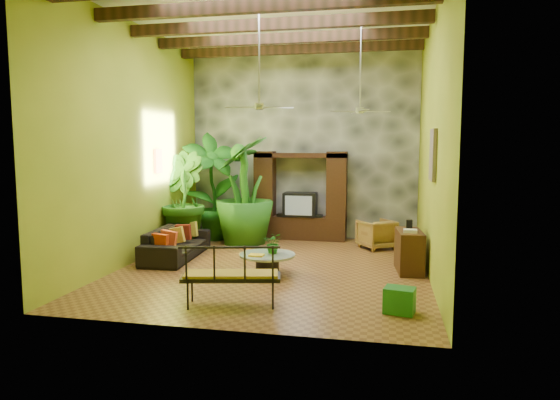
% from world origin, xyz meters
% --- Properties ---
extents(ground, '(7.00, 7.00, 0.00)m').
position_xyz_m(ground, '(0.00, 0.00, 0.00)').
color(ground, brown).
rests_on(ground, ground).
extents(ceiling, '(6.00, 7.00, 0.02)m').
position_xyz_m(ceiling, '(0.00, 0.00, 5.00)').
color(ceiling, silver).
rests_on(ceiling, back_wall).
extents(back_wall, '(6.00, 0.02, 5.00)m').
position_xyz_m(back_wall, '(0.00, 3.50, 2.50)').
color(back_wall, olive).
rests_on(back_wall, ground).
extents(left_wall, '(0.02, 7.00, 5.00)m').
position_xyz_m(left_wall, '(-3.00, 0.00, 2.50)').
color(left_wall, olive).
rests_on(left_wall, ground).
extents(right_wall, '(0.02, 7.00, 5.00)m').
position_xyz_m(right_wall, '(3.00, 0.00, 2.50)').
color(right_wall, olive).
rests_on(right_wall, ground).
extents(stone_accent_wall, '(5.98, 0.10, 4.98)m').
position_xyz_m(stone_accent_wall, '(0.00, 3.44, 2.50)').
color(stone_accent_wall, '#3E4146').
rests_on(stone_accent_wall, ground).
extents(ceiling_beams, '(5.95, 5.36, 0.22)m').
position_xyz_m(ceiling_beams, '(0.00, 0.00, 4.78)').
color(ceiling_beams, '#371F11').
rests_on(ceiling_beams, ceiling).
extents(entertainment_center, '(2.40, 0.55, 2.30)m').
position_xyz_m(entertainment_center, '(0.00, 3.14, 0.97)').
color(entertainment_center, '#31190D').
rests_on(entertainment_center, ground).
extents(ceiling_fan_front, '(1.28, 1.28, 1.86)m').
position_xyz_m(ceiling_fan_front, '(-0.20, -0.40, 3.40)').
color(ceiling_fan_front, '#ACACB1').
rests_on(ceiling_fan_front, ceiling).
extents(ceiling_fan_back, '(1.28, 1.28, 1.86)m').
position_xyz_m(ceiling_fan_back, '(1.60, 1.20, 3.40)').
color(ceiling_fan_back, '#ACACB1').
rests_on(ceiling_fan_back, ceiling).
extents(wall_art_mask, '(0.06, 0.32, 0.55)m').
position_xyz_m(wall_art_mask, '(-2.96, 1.00, 2.10)').
color(wall_art_mask, gold).
rests_on(wall_art_mask, left_wall).
extents(wall_art_painting, '(0.06, 0.70, 0.90)m').
position_xyz_m(wall_art_painting, '(2.96, -0.60, 2.30)').
color(wall_art_painting, '#295597').
rests_on(wall_art_painting, right_wall).
extents(sofa, '(1.00, 2.30, 0.66)m').
position_xyz_m(sofa, '(-2.30, 0.40, 0.33)').
color(sofa, black).
rests_on(sofa, ground).
extents(wicker_armchair, '(1.04, 1.05, 0.69)m').
position_xyz_m(wicker_armchair, '(1.99, 2.32, 0.35)').
color(wicker_armchair, brown).
rests_on(wicker_armchair, ground).
extents(tall_plant_a, '(1.78, 1.70, 2.80)m').
position_xyz_m(tall_plant_a, '(-2.21, 2.55, 1.40)').
color(tall_plant_a, '#1E6A1C').
rests_on(tall_plant_a, ground).
extents(tall_plant_b, '(1.64, 1.64, 2.33)m').
position_xyz_m(tall_plant_b, '(-2.65, 1.55, 1.17)').
color(tall_plant_b, '#205817').
rests_on(tall_plant_b, ground).
extents(tall_plant_c, '(1.61, 1.61, 2.68)m').
position_xyz_m(tall_plant_c, '(-1.28, 2.27, 1.34)').
color(tall_plant_c, '#266B1C').
rests_on(tall_plant_c, ground).
extents(coffee_table, '(1.07, 1.07, 0.40)m').
position_xyz_m(coffee_table, '(-0.01, -0.57, 0.26)').
color(coffee_table, black).
rests_on(coffee_table, ground).
extents(centerpiece_plant, '(0.38, 0.34, 0.40)m').
position_xyz_m(centerpiece_plant, '(0.09, -0.47, 0.60)').
color(centerpiece_plant, '#1C5F19').
rests_on(centerpiece_plant, coffee_table).
extents(yellow_tray, '(0.28, 0.21, 0.03)m').
position_xyz_m(yellow_tray, '(-0.18, -0.77, 0.41)').
color(yellow_tray, yellow).
rests_on(yellow_tray, coffee_table).
extents(iron_bench, '(1.58, 0.87, 0.57)m').
position_xyz_m(iron_bench, '(-0.13, -2.55, 0.54)').
color(iron_bench, black).
rests_on(iron_bench, ground).
extents(side_console, '(0.55, 1.05, 0.81)m').
position_xyz_m(side_console, '(2.65, 0.22, 0.41)').
color(side_console, '#352111').
rests_on(side_console, ground).
extents(green_bin, '(0.49, 0.41, 0.38)m').
position_xyz_m(green_bin, '(2.40, -2.30, 0.19)').
color(green_bin, '#217D23').
rests_on(green_bin, ground).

